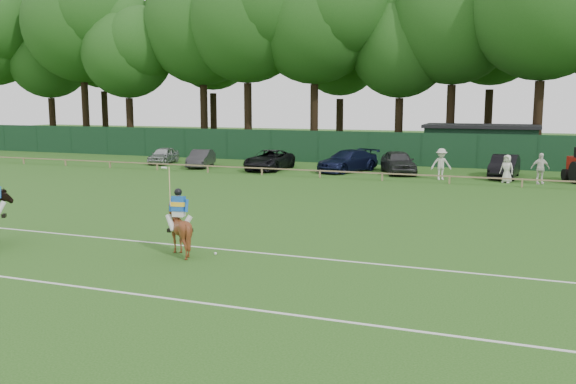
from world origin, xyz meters
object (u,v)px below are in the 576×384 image
at_px(suv_black, 269,160).
at_px(polo_ball, 216,253).
at_px(sedan_navy, 348,161).
at_px(hatch_grey, 398,162).
at_px(sedan_silver, 163,155).
at_px(estate_black, 504,166).
at_px(spectator_right, 507,169).
at_px(spectator_mid, 540,168).
at_px(spectator_left, 441,164).
at_px(sedan_grey, 201,159).
at_px(horse_chestnut, 179,230).
at_px(utility_shed, 481,144).

xyz_separation_m(suv_black, polo_ball, (7.50, -22.67, -0.65)).
distance_m(sedan_navy, hatch_grey, 3.47).
relative_size(sedan_silver, estate_black, 0.85).
bearing_deg(sedan_navy, sedan_silver, -156.83).
bearing_deg(sedan_navy, spectator_right, 11.45).
distance_m(sedan_navy, spectator_mid, 12.38).
relative_size(spectator_left, polo_ball, 21.50).
bearing_deg(spectator_right, spectator_mid, 30.37).
bearing_deg(sedan_silver, sedan_grey, -27.73).
bearing_deg(sedan_grey, spectator_mid, -16.85).
relative_size(sedan_navy, polo_ball, 56.55).
relative_size(sedan_navy, spectator_mid, 2.79).
relative_size(sedan_navy, spectator_left, 2.63).
distance_m(sedan_grey, sedan_navy, 10.85).
relative_size(hatch_grey, spectator_left, 2.35).
bearing_deg(polo_ball, sedan_navy, 94.98).
relative_size(horse_chestnut, sedan_grey, 0.40).
xyz_separation_m(sedan_silver, estate_black, (24.94, 0.14, 0.09)).
xyz_separation_m(horse_chestnut, spectator_left, (5.60, 21.78, 0.19)).
xyz_separation_m(hatch_grey, spectator_mid, (8.74, -2.14, 0.14)).
relative_size(sedan_grey, spectator_mid, 2.11).
bearing_deg(spectator_right, horse_chestnut, -89.20).
distance_m(polo_ball, utility_shed, 32.35).
distance_m(horse_chestnut, estate_black, 25.91).
bearing_deg(hatch_grey, sedan_grey, 162.66).
relative_size(horse_chestnut, estate_black, 0.35).
relative_size(sedan_grey, sedan_navy, 0.76).
xyz_separation_m(suv_black, sedan_navy, (5.45, 0.94, 0.04)).
bearing_deg(sedan_grey, sedan_navy, -8.60).
distance_m(sedan_silver, suv_black, 9.37).
relative_size(horse_chestnut, hatch_grey, 0.34).
relative_size(sedan_navy, hatch_grey, 1.12).
bearing_deg(spectator_left, utility_shed, 61.05).
relative_size(suv_black, utility_shed, 0.59).
xyz_separation_m(spectator_left, utility_shed, (1.71, 10.26, 0.57)).
distance_m(sedan_silver, estate_black, 24.94).
distance_m(horse_chestnut, spectator_mid, 24.62).
height_order(sedan_navy, hatch_grey, hatch_grey).
relative_size(spectator_right, utility_shed, 0.20).
relative_size(estate_black, spectator_right, 2.62).
bearing_deg(spectator_right, hatch_grey, -174.37).
bearing_deg(sedan_grey, sedan_silver, 147.96).
distance_m(sedan_silver, spectator_mid, 27.05).
distance_m(spectator_left, polo_ball, 21.94).
relative_size(spectator_left, utility_shed, 0.23).
bearing_deg(horse_chestnut, estate_black, -119.41).
xyz_separation_m(polo_ball, utility_shed, (6.20, 31.71, 1.49)).
bearing_deg(sedan_grey, horse_chestnut, -77.34).
bearing_deg(suv_black, horse_chestnut, -74.02).
relative_size(hatch_grey, estate_black, 1.03).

